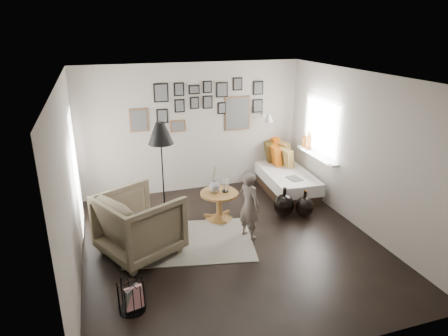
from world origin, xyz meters
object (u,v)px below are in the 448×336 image
object	(u,v)px
floor_lamp	(161,137)
magazine_basket	(132,296)
demijohn_large	(284,205)
armchair	(140,224)
child	(249,205)
daybed	(282,174)
pedestal_table	(219,207)
demijohn_small	(304,207)
vase	(214,185)

from	to	relation	value
floor_lamp	magazine_basket	world-z (taller)	floor_lamp
magazine_basket	demijohn_large	size ratio (longest dim) A/B	0.74
armchair	demijohn_large	size ratio (longest dim) A/B	1.92
floor_lamp	child	size ratio (longest dim) A/B	1.61
daybed	magazine_basket	world-z (taller)	daybed
floor_lamp	child	distance (m)	1.81
pedestal_table	floor_lamp	distance (m)	1.62
floor_lamp	child	xyz separation A→B (m)	(1.21, -0.92, -0.99)
daybed	armchair	distance (m)	3.55
pedestal_table	daybed	bearing A→B (deg)	30.13
demijohn_large	floor_lamp	bearing A→B (deg)	168.62
armchair	magazine_basket	xyz separation A→B (m)	(-0.27, -1.28, -0.29)
floor_lamp	magazine_basket	size ratio (longest dim) A/B	4.38
floor_lamp	demijohn_small	bearing A→B (deg)	-12.50
pedestal_table	child	bearing A→B (deg)	-69.62
magazine_basket	demijohn_small	distance (m)	3.60
demijohn_small	magazine_basket	bearing A→B (deg)	-153.57
pedestal_table	demijohn_small	distance (m)	1.54
daybed	demijohn_large	bearing A→B (deg)	-110.15
magazine_basket	demijohn_large	distance (m)	3.35
demijohn_large	daybed	bearing A→B (deg)	65.99
vase	daybed	size ratio (longest dim) A/B	0.23
vase	demijohn_large	size ratio (longest dim) A/B	0.86
magazine_basket	demijohn_small	size ratio (longest dim) A/B	0.82
child	armchair	bearing A→B (deg)	61.92
floor_lamp	demijohn_large	size ratio (longest dim) A/B	3.25
demijohn_large	demijohn_small	bearing A→B (deg)	-18.92
pedestal_table	demijohn_large	size ratio (longest dim) A/B	1.20
armchair	child	world-z (taller)	child
child	pedestal_table	bearing A→B (deg)	-5.93
magazine_basket	demijohn_small	bearing A→B (deg)	26.43
pedestal_table	floor_lamp	bearing A→B (deg)	168.82
vase	demijohn_large	world-z (taller)	vase
vase	floor_lamp	world-z (taller)	floor_lamp
daybed	demijohn_small	distance (m)	1.35
vase	daybed	bearing A→B (deg)	28.49
magazine_basket	demijohn_large	world-z (taller)	demijohn_large
daybed	pedestal_table	bearing A→B (deg)	-146.00
pedestal_table	daybed	xyz separation A→B (m)	(1.69, 0.98, 0.07)
armchair	demijohn_small	distance (m)	2.98
floor_lamp	child	world-z (taller)	floor_lamp
magazine_basket	child	world-z (taller)	child
demijohn_small	child	world-z (taller)	child
demijohn_small	armchair	bearing A→B (deg)	-173.69
pedestal_table	demijohn_small	xyz separation A→B (m)	(1.50, -0.35, -0.05)
child	demijohn_small	bearing A→B (deg)	-99.11
demijohn_large	demijohn_small	size ratio (longest dim) A/B	1.10
floor_lamp	demijohn_small	world-z (taller)	floor_lamp
pedestal_table	child	world-z (taller)	child
vase	demijohn_small	distance (m)	1.69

